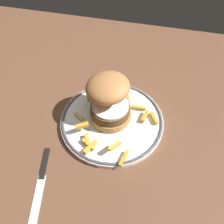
# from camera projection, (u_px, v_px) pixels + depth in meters

# --- Properties ---
(ground_plane) EXTENTS (1.33, 0.95, 0.04)m
(ground_plane) POSITION_uv_depth(u_px,v_px,m) (120.00, 136.00, 0.72)
(ground_plane) COLOR brown
(dinner_plate) EXTENTS (0.27, 0.27, 0.02)m
(dinner_plate) POSITION_uv_depth(u_px,v_px,m) (112.00, 121.00, 0.71)
(dinner_plate) COLOR white
(dinner_plate) RESTS_ON ground_plane
(burger) EXTENTS (0.12, 0.13, 0.12)m
(burger) POSITION_uv_depth(u_px,v_px,m) (109.00, 98.00, 0.68)
(burger) COLOR #BB7A3F
(burger) RESTS_ON dinner_plate
(fries_pile) EXTENTS (0.22, 0.26, 0.03)m
(fries_pile) POSITION_uv_depth(u_px,v_px,m) (111.00, 117.00, 0.70)
(fries_pile) COLOR gold
(fries_pile) RESTS_ON dinner_plate
(knife) EXTENTS (0.05, 0.18, 0.01)m
(knife) POSITION_uv_depth(u_px,v_px,m) (42.00, 177.00, 0.62)
(knife) COLOR black
(knife) RESTS_ON ground_plane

